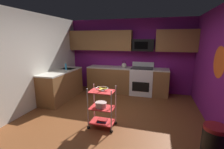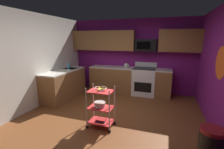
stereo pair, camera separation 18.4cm
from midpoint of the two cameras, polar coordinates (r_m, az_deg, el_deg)
floor at (r=4.05m, az=0.47°, el=-15.88°), size 4.40×4.80×0.04m
wall_back at (r=5.95m, az=7.88°, el=6.51°), size 4.52×0.06×2.60m
wall_left at (r=4.80m, az=-25.77°, el=4.00°), size 0.06×4.80×2.60m
wall_flower_decal at (r=3.79m, az=35.24°, el=3.35°), size 0.00×0.64×0.64m
counter_run at (r=5.56m, az=-1.29°, el=-2.56°), size 3.62×2.32×0.92m
oven_range at (r=5.70m, az=12.21°, el=-2.31°), size 0.76×0.65×1.10m
upper_cabinets at (r=5.76m, az=6.50°, el=11.84°), size 4.40×0.33×0.70m
microwave at (r=5.63m, az=12.90°, el=10.07°), size 0.70×0.39×0.40m
rolling_cart at (r=3.56m, az=-2.47°, el=-11.58°), size 0.58×0.38×0.91m
fruit_bowl at (r=3.41m, az=-2.53°, el=-5.05°), size 0.27×0.27×0.07m
mixing_bowl_large at (r=3.54m, az=-2.90°, el=-10.52°), size 0.25×0.25×0.11m
book_stack at (r=3.69m, az=-2.42°, el=-15.81°), size 0.22×0.20×0.05m
kettle at (r=5.69m, az=6.06°, el=3.21°), size 0.21×0.18×0.26m
dish_soap_bottle at (r=5.51m, az=-14.25°, el=2.84°), size 0.06×0.06×0.20m
trash_can at (r=3.00m, az=33.11°, el=-21.36°), size 0.34×0.42×0.66m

